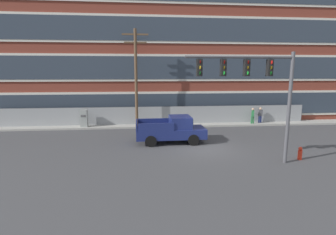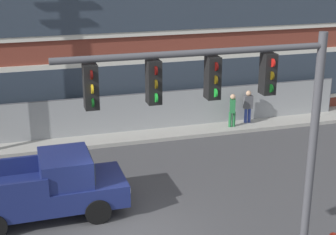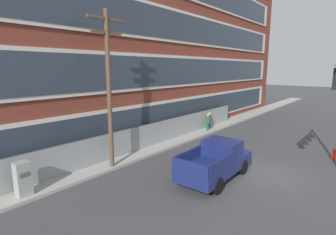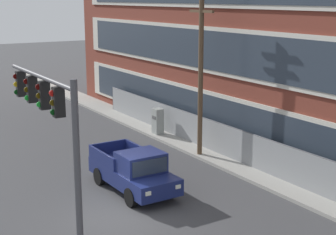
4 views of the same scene
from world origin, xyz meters
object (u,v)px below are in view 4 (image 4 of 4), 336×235
(pickup_truck_navy, at_px, (134,171))
(electrical_cabinet, at_px, (158,122))
(traffic_signal_mast, at_px, (51,121))
(utility_pole_near_corner, at_px, (201,66))

(pickup_truck_navy, relative_size, electrical_cabinet, 2.96)
(traffic_signal_mast, distance_m, utility_pole_near_corner, 12.26)
(traffic_signal_mast, bearing_deg, pickup_truck_navy, 128.74)
(utility_pole_near_corner, relative_size, electrical_cabinet, 5.14)
(utility_pole_near_corner, bearing_deg, pickup_truck_navy, -63.56)
(traffic_signal_mast, relative_size, utility_pole_near_corner, 0.70)
(traffic_signal_mast, height_order, pickup_truck_navy, traffic_signal_mast)
(pickup_truck_navy, relative_size, utility_pole_near_corner, 0.58)
(traffic_signal_mast, xyz_separation_m, utility_pole_near_corner, (-6.63, 10.31, 0.23))
(utility_pole_near_corner, height_order, electrical_cabinet, utility_pole_near_corner)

